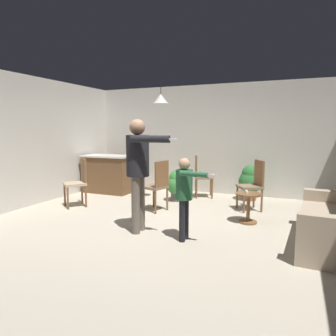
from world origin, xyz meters
The scene contains 15 objects.
ground centered at (0.00, 0.00, 0.00)m, with size 7.68×7.68×0.00m, color #B2A893.
wall_back centered at (0.00, 3.20, 1.35)m, with size 6.40×0.10×2.70m, color beige.
wall_left centered at (-3.20, 0.00, 1.35)m, with size 0.10×6.40×2.70m, color beige.
kitchen_counter centered at (-2.45, 2.16, 0.48)m, with size 1.26×0.66×0.95m.
side_table_by_couch centered at (1.24, 0.92, 0.33)m, with size 0.44×0.44×0.52m.
person_adult centered at (-0.27, -0.22, 1.09)m, with size 0.87×0.51×1.76m.
person_child centered at (0.52, -0.30, 0.75)m, with size 0.61×0.38×1.20m.
dining_chair_by_counter centered at (1.19, 1.81, 0.55)m, with size 0.58×0.58×1.00m.
dining_chair_near_wall centered at (-0.52, 1.00, 0.55)m, with size 0.52×0.52×1.00m.
dining_chair_centre_back centered at (-2.21, 0.73, 0.55)m, with size 0.59×0.59×1.00m.
dining_chair_spare centered at (-0.11, 2.57, 0.55)m, with size 0.54×0.54×1.00m.
potted_plant_corner centered at (1.01, 2.69, 0.44)m, with size 0.52×0.52×0.80m.
potted_plant_by_wall centered at (-0.49, 1.97, 0.38)m, with size 0.45×0.45×0.69m.
spare_remote_on_table centered at (1.20, 0.94, 0.54)m, with size 0.04×0.13×0.04m, color white.
ceiling_light_pendant centered at (-0.76, 1.71, 2.25)m, with size 0.32×0.32×0.55m.
Camera 1 is at (1.97, -4.34, 1.60)m, focal length 32.79 mm.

